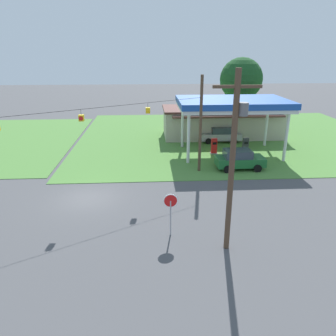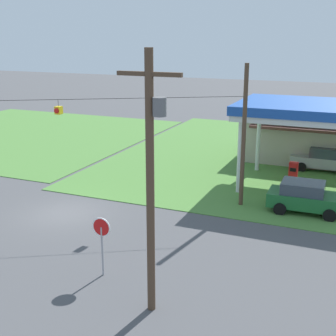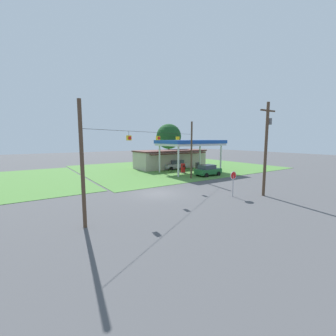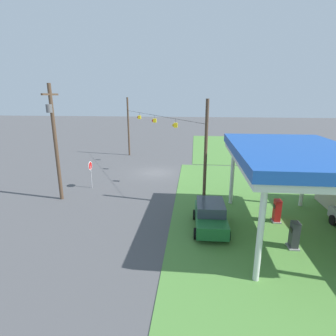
# 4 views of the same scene
# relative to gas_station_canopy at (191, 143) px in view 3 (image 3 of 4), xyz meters

# --- Properties ---
(ground_plane) EXTENTS (160.00, 160.00, 0.00)m
(ground_plane) POSITION_rel_gas_station_canopy_xyz_m (-12.30, -9.74, -4.90)
(ground_plane) COLOR #4C4C4F
(grass_verge_station_corner) EXTENTS (36.00, 28.00, 0.04)m
(grass_verge_station_corner) POSITION_rel_gas_station_canopy_xyz_m (2.00, 6.99, -4.88)
(grass_verge_station_corner) COLOR #4C7F38
(grass_verge_station_corner) RESTS_ON ground
(gas_station_canopy) EXTENTS (10.35, 6.66, 5.40)m
(gas_station_canopy) POSITION_rel_gas_station_canopy_xyz_m (0.00, 0.00, 0.00)
(gas_station_canopy) COLOR silver
(gas_station_canopy) RESTS_ON ground
(gas_station_store) EXTENTS (14.01, 6.12, 3.43)m
(gas_station_store) POSITION_rel_gas_station_canopy_xyz_m (0.74, 6.97, -3.16)
(gas_station_store) COLOR #B2A893
(gas_station_store) RESTS_ON ground
(fuel_pump_near) EXTENTS (0.71, 0.56, 1.57)m
(fuel_pump_near) POSITION_rel_gas_station_canopy_xyz_m (-1.58, -0.00, -4.15)
(fuel_pump_near) COLOR gray
(fuel_pump_near) RESTS_ON ground
(fuel_pump_far) EXTENTS (0.71, 0.56, 1.57)m
(fuel_pump_far) POSITION_rel_gas_station_canopy_xyz_m (1.58, -0.00, -4.15)
(fuel_pump_far) COLOR gray
(fuel_pump_far) RESTS_ON ground
(car_at_pumps_front) EXTENTS (4.16, 2.18, 1.72)m
(car_at_pumps_front) POSITION_rel_gas_station_canopy_xyz_m (-0.25, -4.46, -4.01)
(car_at_pumps_front) COLOR #1E602D
(car_at_pumps_front) RESTS_ON ground
(car_at_pumps_rear) EXTENTS (4.60, 2.18, 1.73)m
(car_at_pumps_rear) POSITION_rel_gas_station_canopy_xyz_m (0.04, 4.45, -4.00)
(car_at_pumps_rear) COLOR #9E9EA3
(car_at_pumps_rear) RESTS_ON ground
(stop_sign_roadside) EXTENTS (0.80, 0.08, 2.50)m
(stop_sign_roadside) POSITION_rel_gas_station_canopy_xyz_m (-6.90, -14.84, -3.08)
(stop_sign_roadside) COLOR #99999E
(stop_sign_roadside) RESTS_ON ground
(utility_pole_main) EXTENTS (2.20, 0.44, 9.07)m
(utility_pole_main) POSITION_rel_gas_station_canopy_xyz_m (-4.01, -16.28, 0.19)
(utility_pole_main) COLOR #4C3828
(utility_pole_main) RESTS_ON ground
(signal_span_gantry) EXTENTS (17.31, 10.24, 7.99)m
(signal_span_gantry) POSITION_rel_gas_station_canopy_xyz_m (-12.30, -9.75, -0.60)
(signal_span_gantry) COLOR #4C3828
(signal_span_gantry) RESTS_ON ground
(tree_behind_station) EXTENTS (5.55, 5.55, 8.93)m
(tree_behind_station) POSITION_rel_gas_station_canopy_xyz_m (4.24, 12.78, 1.23)
(tree_behind_station) COLOR #4C3828
(tree_behind_station) RESTS_ON ground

